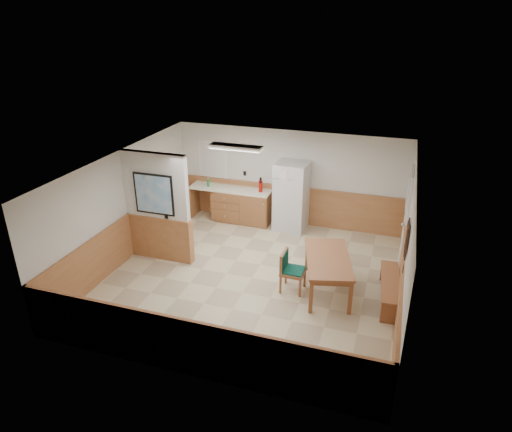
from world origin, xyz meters
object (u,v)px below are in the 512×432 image
(dining_bench, at_px, (390,285))
(dining_chair, at_px, (289,268))
(refrigerator, at_px, (291,197))
(soap_bottle, at_px, (208,183))
(dining_table, at_px, (328,262))
(fire_extinguisher, at_px, (261,186))

(dining_bench, xyz_separation_m, dining_chair, (-1.96, -0.22, 0.15))
(refrigerator, height_order, dining_bench, refrigerator)
(soap_bottle, bearing_deg, refrigerator, -0.06)
(refrigerator, bearing_deg, dining_bench, -40.68)
(dining_chair, bearing_deg, soap_bottle, 137.56)
(dining_bench, bearing_deg, soap_bottle, 148.19)
(refrigerator, distance_m, dining_bench, 3.72)
(dining_table, height_order, fire_extinguisher, fire_extinguisher)
(dining_chair, xyz_separation_m, soap_bottle, (-2.95, 2.80, 0.51))
(dining_table, relative_size, dining_bench, 1.16)
(dining_chair, bearing_deg, dining_bench, 7.36)
(refrigerator, relative_size, soap_bottle, 8.52)
(dining_bench, bearing_deg, refrigerator, 131.45)
(dining_table, bearing_deg, soap_bottle, 130.01)
(fire_extinguisher, distance_m, soap_bottle, 1.45)
(dining_chair, height_order, soap_bottle, soap_bottle)
(dining_bench, relative_size, dining_chair, 1.88)
(dining_chair, distance_m, soap_bottle, 4.10)
(dining_bench, bearing_deg, dining_table, 176.54)
(dining_bench, height_order, soap_bottle, soap_bottle)
(refrigerator, xyz_separation_m, dining_chair, (0.67, -2.80, -0.40))
(refrigerator, height_order, soap_bottle, refrigerator)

